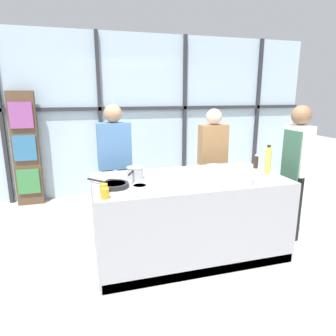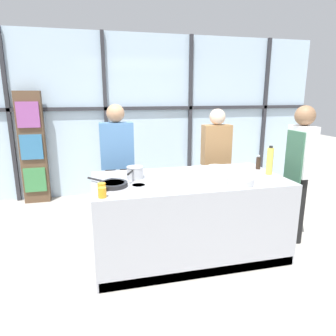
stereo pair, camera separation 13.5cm
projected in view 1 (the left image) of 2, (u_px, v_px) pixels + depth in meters
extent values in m
plane|color=#ADA89E|center=(188.00, 251.00, 3.49)|extent=(18.00, 18.00, 0.00)
cube|color=silver|center=(143.00, 116.00, 5.41)|extent=(6.40, 0.04, 2.80)
cube|color=#2D2D33|center=(144.00, 108.00, 5.33)|extent=(6.40, 0.06, 0.06)
cube|color=#2D2D33|center=(1.00, 119.00, 4.74)|extent=(0.06, 0.06, 2.80)
cube|color=#2D2D33|center=(100.00, 117.00, 5.15)|extent=(0.06, 0.06, 2.80)
cube|color=#2D2D33|center=(185.00, 115.00, 5.57)|extent=(0.06, 0.06, 2.80)
cube|color=#2D2D33|center=(257.00, 114.00, 5.98)|extent=(0.06, 0.06, 2.80)
cube|color=brown|center=(26.00, 149.00, 4.82)|extent=(0.40, 0.16, 1.84)
cube|color=#3D8447|center=(29.00, 182.00, 4.85)|extent=(0.34, 0.03, 0.40)
cube|color=teal|center=(25.00, 148.00, 4.72)|extent=(0.34, 0.03, 0.40)
cube|color=#994C93|center=(21.00, 115.00, 4.60)|extent=(0.34, 0.03, 0.40)
cube|color=#A8AAB2|center=(188.00, 216.00, 3.38)|extent=(2.07, 1.05, 0.89)
cube|color=black|center=(125.00, 183.00, 3.09)|extent=(0.52, 0.52, 0.01)
cube|color=black|center=(205.00, 272.00, 3.00)|extent=(2.03, 0.03, 0.10)
cylinder|color=#38383D|center=(115.00, 188.00, 2.94)|extent=(0.13, 0.13, 0.01)
cylinder|color=#38383D|center=(140.00, 186.00, 3.01)|extent=(0.13, 0.13, 0.01)
cylinder|color=#38383D|center=(112.00, 181.00, 3.17)|extent=(0.13, 0.13, 0.01)
cylinder|color=#38383D|center=(135.00, 179.00, 3.24)|extent=(0.13, 0.13, 0.01)
cylinder|color=black|center=(296.00, 208.00, 3.69)|extent=(0.12, 0.12, 0.83)
cylinder|color=black|center=(288.00, 204.00, 3.84)|extent=(0.12, 0.12, 0.83)
cube|color=white|center=(298.00, 150.00, 3.59)|extent=(0.16, 0.36, 0.60)
sphere|color=#8C6647|center=(301.00, 115.00, 3.49)|extent=(0.23, 0.23, 0.23)
cube|color=#38664C|center=(290.00, 168.00, 3.62)|extent=(0.02, 0.31, 0.91)
cylinder|color=#47382D|center=(124.00, 197.00, 4.09)|extent=(0.14, 0.14, 0.83)
cylinder|color=#47382D|center=(109.00, 198.00, 4.03)|extent=(0.14, 0.14, 0.83)
cube|color=#4C7AAD|center=(114.00, 146.00, 3.89)|extent=(0.43, 0.19, 0.60)
sphere|color=tan|center=(113.00, 113.00, 3.79)|extent=(0.23, 0.23, 0.23)
cylinder|color=#47382D|center=(217.00, 190.00, 4.47)|extent=(0.13, 0.13, 0.79)
cylinder|color=#47382D|center=(206.00, 191.00, 4.42)|extent=(0.13, 0.13, 0.79)
cube|color=#A37547|center=(213.00, 145.00, 4.28)|extent=(0.40, 0.18, 0.57)
sphere|color=beige|center=(214.00, 117.00, 4.18)|extent=(0.22, 0.22, 0.22)
cylinder|color=#232326|center=(115.00, 185.00, 2.93)|extent=(0.28, 0.28, 0.04)
cylinder|color=#B26B2D|center=(114.00, 183.00, 2.93)|extent=(0.22, 0.22, 0.01)
cylinder|color=#232326|center=(96.00, 180.00, 3.06)|extent=(0.17, 0.18, 0.02)
cylinder|color=silver|center=(135.00, 173.00, 3.22)|extent=(0.17, 0.17, 0.13)
cylinder|color=silver|center=(135.00, 167.00, 3.21)|extent=(0.18, 0.18, 0.01)
cylinder|color=black|center=(131.00, 173.00, 3.05)|extent=(0.08, 0.15, 0.02)
cylinder|color=white|center=(215.00, 166.00, 3.78)|extent=(0.23, 0.23, 0.01)
cylinder|color=silver|center=(241.00, 180.00, 3.06)|extent=(0.28, 0.28, 0.07)
cylinder|color=#4C4C51|center=(241.00, 177.00, 3.05)|extent=(0.23, 0.23, 0.01)
cylinder|color=#E0CC4C|center=(268.00, 160.00, 3.43)|extent=(0.07, 0.07, 0.30)
cylinder|color=black|center=(269.00, 146.00, 3.39)|extent=(0.04, 0.04, 0.02)
cylinder|color=#332319|center=(256.00, 162.00, 3.69)|extent=(0.05, 0.05, 0.14)
sphere|color=#B2B2B7|center=(256.00, 155.00, 3.67)|extent=(0.03, 0.03, 0.03)
cylinder|color=orange|center=(105.00, 193.00, 2.61)|extent=(0.07, 0.07, 0.09)
cylinder|color=orange|center=(104.00, 189.00, 2.74)|extent=(0.07, 0.07, 0.09)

